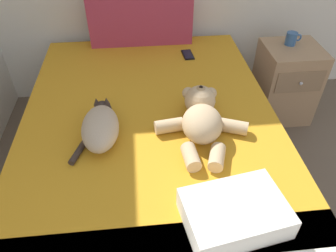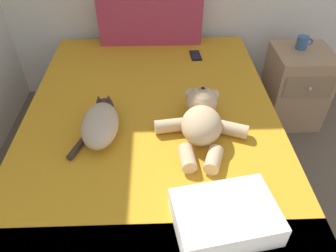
{
  "view_description": "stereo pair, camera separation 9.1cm",
  "coord_description": "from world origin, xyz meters",
  "px_view_note": "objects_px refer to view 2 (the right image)",
  "views": [
    {
      "loc": [
        1.12,
        2.0,
        1.72
      ],
      "look_at": [
        1.25,
        3.32,
        0.59
      ],
      "focal_mm": 34.55,
      "sensor_mm": 36.0,
      "label": 1
    },
    {
      "loc": [
        1.21,
        1.99,
        1.72
      ],
      "look_at": [
        1.25,
        3.32,
        0.59
      ],
      "focal_mm": 34.55,
      "sensor_mm": 36.0,
      "label": 2
    }
  ],
  "objects_px": {
    "bed": "(153,151)",
    "mug": "(302,42)",
    "cat": "(101,123)",
    "teddy_bear": "(201,119)",
    "throw_pillow": "(225,217)",
    "patterned_cushion": "(150,15)",
    "cell_phone": "(196,55)",
    "nightstand": "(295,87)"
  },
  "relations": [
    {
      "from": "bed",
      "to": "mug",
      "type": "bearing_deg",
      "value": 32.4
    },
    {
      "from": "cat",
      "to": "teddy_bear",
      "type": "relative_size",
      "value": 0.73
    },
    {
      "from": "cat",
      "to": "throw_pillow",
      "type": "height_order",
      "value": "cat"
    },
    {
      "from": "patterned_cushion",
      "to": "cat",
      "type": "distance_m",
      "value": 1.13
    },
    {
      "from": "patterned_cushion",
      "to": "cell_phone",
      "type": "xyz_separation_m",
      "value": [
        0.33,
        -0.25,
        -0.21
      ]
    },
    {
      "from": "patterned_cushion",
      "to": "cell_phone",
      "type": "bearing_deg",
      "value": -37.15
    },
    {
      "from": "cat",
      "to": "teddy_bear",
      "type": "distance_m",
      "value": 0.53
    },
    {
      "from": "teddy_bear",
      "to": "cell_phone",
      "type": "height_order",
      "value": "teddy_bear"
    },
    {
      "from": "bed",
      "to": "mug",
      "type": "height_order",
      "value": "mug"
    },
    {
      "from": "throw_pillow",
      "to": "nightstand",
      "type": "bearing_deg",
      "value": 58.94
    },
    {
      "from": "throw_pillow",
      "to": "mug",
      "type": "height_order",
      "value": "mug"
    },
    {
      "from": "nightstand",
      "to": "teddy_bear",
      "type": "bearing_deg",
      "value": -137.33
    },
    {
      "from": "teddy_bear",
      "to": "throw_pillow",
      "type": "bearing_deg",
      "value": -87.18
    },
    {
      "from": "throw_pillow",
      "to": "nightstand",
      "type": "relative_size",
      "value": 0.66
    },
    {
      "from": "cat",
      "to": "nightstand",
      "type": "distance_m",
      "value": 1.63
    },
    {
      "from": "cat",
      "to": "cell_phone",
      "type": "xyz_separation_m",
      "value": [
        0.59,
        0.84,
        -0.07
      ]
    },
    {
      "from": "patterned_cushion",
      "to": "mug",
      "type": "xyz_separation_m",
      "value": [
        1.11,
        -0.24,
        -0.12
      ]
    },
    {
      "from": "throw_pillow",
      "to": "mug",
      "type": "relative_size",
      "value": 3.33
    },
    {
      "from": "cat",
      "to": "cell_phone",
      "type": "bearing_deg",
      "value": 55.05
    },
    {
      "from": "patterned_cushion",
      "to": "nightstand",
      "type": "xyz_separation_m",
      "value": [
        1.12,
        -0.3,
        -0.47
      ]
    },
    {
      "from": "patterned_cushion",
      "to": "cell_phone",
      "type": "relative_size",
      "value": 5.08
    },
    {
      "from": "teddy_bear",
      "to": "cell_phone",
      "type": "bearing_deg",
      "value": 86.13
    },
    {
      "from": "mug",
      "to": "throw_pillow",
      "type": "bearing_deg",
      "value": -119.57
    },
    {
      "from": "throw_pillow",
      "to": "cell_phone",
      "type": "bearing_deg",
      "value": 88.87
    },
    {
      "from": "teddy_bear",
      "to": "bed",
      "type": "bearing_deg",
      "value": 152.29
    },
    {
      "from": "nightstand",
      "to": "mug",
      "type": "bearing_deg",
      "value": 104.59
    },
    {
      "from": "teddy_bear",
      "to": "patterned_cushion",
      "type": "bearing_deg",
      "value": 104.13
    },
    {
      "from": "bed",
      "to": "nightstand",
      "type": "relative_size",
      "value": 3.42
    },
    {
      "from": "teddy_bear",
      "to": "cat",
      "type": "bearing_deg",
      "value": -179.51
    },
    {
      "from": "bed",
      "to": "nightstand",
      "type": "distance_m",
      "value": 1.29
    },
    {
      "from": "bed",
      "to": "teddy_bear",
      "type": "bearing_deg",
      "value": -27.71
    },
    {
      "from": "cat",
      "to": "mug",
      "type": "relative_size",
      "value": 3.52
    },
    {
      "from": "teddy_bear",
      "to": "nightstand",
      "type": "bearing_deg",
      "value": 42.67
    },
    {
      "from": "patterned_cushion",
      "to": "cell_phone",
      "type": "height_order",
      "value": "patterned_cushion"
    },
    {
      "from": "bed",
      "to": "cell_phone",
      "type": "distance_m",
      "value": 0.82
    },
    {
      "from": "bed",
      "to": "patterned_cushion",
      "type": "distance_m",
      "value": 1.07
    },
    {
      "from": "throw_pillow",
      "to": "mug",
      "type": "xyz_separation_m",
      "value": [
        0.81,
        1.42,
        0.04
      ]
    },
    {
      "from": "cat",
      "to": "cell_phone",
      "type": "distance_m",
      "value": 1.03
    },
    {
      "from": "teddy_bear",
      "to": "throw_pillow",
      "type": "distance_m",
      "value": 0.58
    },
    {
      "from": "teddy_bear",
      "to": "throw_pillow",
      "type": "relative_size",
      "value": 1.44
    },
    {
      "from": "cell_phone",
      "to": "mug",
      "type": "height_order",
      "value": "mug"
    },
    {
      "from": "patterned_cushion",
      "to": "throw_pillow",
      "type": "bearing_deg",
      "value": -79.73
    }
  ]
}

